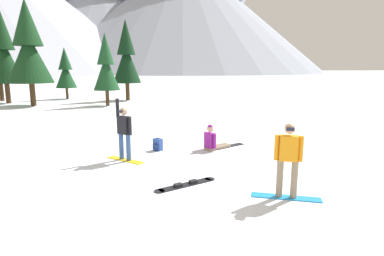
{
  "coord_description": "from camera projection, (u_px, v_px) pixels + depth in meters",
  "views": [
    {
      "loc": [
        0.18,
        -6.4,
        2.95
      ],
      "look_at": [
        2.44,
        3.66,
        1.0
      ],
      "focal_mm": 29.52,
      "sensor_mm": 36.0,
      "label": 1
    }
  ],
  "objects": [
    {
      "name": "snowboarder_midground",
      "position": [
        124.0,
        132.0,
        10.12
      ],
      "size": [
        1.2,
        1.23,
        2.0
      ],
      "color": "yellow",
      "rests_on": "ground_plane"
    },
    {
      "name": "pine_tree_tall",
      "position": [
        28.0,
        48.0,
        24.55
      ],
      "size": [
        3.42,
        3.42,
        8.24
      ],
      "color": "#472D19",
      "rests_on": "ground_plane"
    },
    {
      "name": "snowboarder_background",
      "position": [
        214.0,
        141.0,
        11.62
      ],
      "size": [
        1.76,
        1.1,
        0.96
      ],
      "color": "gray",
      "rests_on": "ground_plane"
    },
    {
      "name": "snowboarder_foreground",
      "position": [
        288.0,
        159.0,
        7.14
      ],
      "size": [
        1.54,
        0.93,
        1.76
      ],
      "color": "#1E8CD8",
      "rests_on": "ground_plane"
    },
    {
      "name": "peak_north_spur",
      "position": [
        183.0,
        12.0,
        207.64
      ],
      "size": [
        179.55,
        179.55,
        76.2
      ],
      "color": "#8C93A3",
      "rests_on": "ground_plane"
    },
    {
      "name": "pine_tree_short",
      "position": [
        3.0,
        52.0,
        26.46
      ],
      "size": [
        2.79,
        2.79,
        7.9
      ],
      "color": "#472D19",
      "rests_on": "ground_plane"
    },
    {
      "name": "pine_tree_slender",
      "position": [
        106.0,
        66.0,
        24.82
      ],
      "size": [
        2.07,
        2.07,
        5.71
      ],
      "color": "#472D19",
      "rests_on": "ground_plane"
    },
    {
      "name": "pine_tree_broad",
      "position": [
        66.0,
        71.0,
        30.59
      ],
      "size": [
        2.0,
        2.0,
        4.98
      ],
      "color": "#472D19",
      "rests_on": "ground_plane"
    },
    {
      "name": "backpack_blue",
      "position": [
        158.0,
        145.0,
        11.5
      ],
      "size": [
        0.37,
        0.38,
        0.47
      ],
      "color": "#2D4C9E",
      "rests_on": "ground_plane"
    },
    {
      "name": "peak_east_ridge",
      "position": [
        107.0,
        15.0,
        227.65
      ],
      "size": [
        168.52,
        168.52,
        78.54
      ],
      "color": "#8C93A3",
      "rests_on": "ground_plane"
    },
    {
      "name": "loose_snowboard_near_right",
      "position": [
        186.0,
        184.0,
        8.09
      ],
      "size": [
        1.77,
        0.9,
        0.09
      ],
      "color": "black",
      "rests_on": "ground_plane"
    },
    {
      "name": "ground_plane",
      "position": [
        117.0,
        211.0,
        6.65
      ],
      "size": [
        800.0,
        800.0,
        0.0
      ],
      "primitive_type": "plane",
      "color": "silver"
    },
    {
      "name": "pine_tree_young",
      "position": [
        126.0,
        57.0,
        29.06
      ],
      "size": [
        2.6,
        2.6,
        7.38
      ],
      "color": "#472D19",
      "rests_on": "ground_plane"
    }
  ]
}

